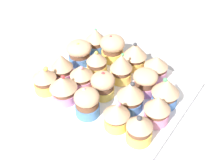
% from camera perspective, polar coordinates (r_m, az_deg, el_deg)
% --- Properties ---
extents(ground_plane, '(1.80, 1.80, 0.03)m').
position_cam_1_polar(ground_plane, '(0.77, 0.00, -3.15)').
color(ground_plane, '#9E9EA3').
extents(baking_tray, '(0.30, 0.37, 0.01)m').
position_cam_1_polar(baking_tray, '(0.76, 0.00, -2.02)').
color(baking_tray, silver).
rests_on(baking_tray, ground_plane).
extents(cupcake_0, '(0.06, 0.06, 0.08)m').
position_cam_1_polar(cupcake_0, '(0.63, 5.20, -8.98)').
color(cupcake_0, '#EFC651').
rests_on(cupcake_0, baking_tray).
extents(cupcake_1, '(0.06, 0.06, 0.07)m').
position_cam_1_polar(cupcake_1, '(0.66, 8.52, -5.41)').
color(cupcake_1, pink).
rests_on(cupcake_1, baking_tray).
extents(cupcake_2, '(0.06, 0.06, 0.08)m').
position_cam_1_polar(cupcake_2, '(0.70, 10.07, -2.12)').
color(cupcake_2, '#477AC6').
rests_on(cupcake_2, baking_tray).
extents(cupcake_3, '(0.06, 0.06, 0.07)m').
position_cam_1_polar(cupcake_3, '(0.65, 0.85, -6.68)').
color(cupcake_3, '#EFC651').
rests_on(cupcake_3, baking_tray).
extents(cupcake_4, '(0.06, 0.06, 0.08)m').
position_cam_1_polar(cupcake_4, '(0.68, 3.51, -2.91)').
color(cupcake_4, '#477AC6').
rests_on(cupcake_4, baking_tray).
extents(cupcake_5, '(0.06, 0.06, 0.06)m').
position_cam_1_polar(cupcake_5, '(0.73, 6.28, -0.25)').
color(cupcake_5, pink).
rests_on(cupcake_5, baking_tray).
extents(cupcake_6, '(0.06, 0.06, 0.07)m').
position_cam_1_polar(cupcake_6, '(0.77, 8.27, 2.40)').
color(cupcake_6, pink).
rests_on(cupcake_6, baking_tray).
extents(cupcake_7, '(0.06, 0.06, 0.07)m').
position_cam_1_polar(cupcake_7, '(0.68, -5.05, -4.07)').
color(cupcake_7, '#477AC6').
rests_on(cupcake_7, baking_tray).
extents(cupcake_8, '(0.06, 0.06, 0.07)m').
position_cam_1_polar(cupcake_8, '(0.72, -1.72, -0.87)').
color(cupcake_8, '#EFC651').
rests_on(cupcake_8, baking_tray).
extents(cupcake_9, '(0.06, 0.06, 0.08)m').
position_cam_1_polar(cupcake_9, '(0.75, 1.70, 2.40)').
color(cupcake_9, '#EFC651').
rests_on(cupcake_9, baking_tray).
extents(cupcake_10, '(0.06, 0.06, 0.08)m').
position_cam_1_polar(cupcake_10, '(0.80, 4.64, 4.65)').
color(cupcake_10, '#EFC651').
rests_on(cupcake_10, baking_tray).
extents(cupcake_11, '(0.07, 0.07, 0.07)m').
position_cam_1_polar(cupcake_11, '(0.71, -9.16, -1.50)').
color(cupcake_11, pink).
rests_on(cupcake_11, baking_tray).
extents(cupcake_12, '(0.06, 0.06, 0.07)m').
position_cam_1_polar(cupcake_12, '(0.74, -5.77, 0.73)').
color(cupcake_12, pink).
rests_on(cupcake_12, baking_tray).
extents(cupcake_13, '(0.05, 0.05, 0.07)m').
position_cam_1_polar(cupcake_13, '(0.78, -2.91, 3.35)').
color(cupcake_13, '#EFC651').
rests_on(cupcake_13, baking_tray).
extents(cupcake_14, '(0.07, 0.07, 0.08)m').
position_cam_1_polar(cupcake_14, '(0.83, 0.07, 6.14)').
color(cupcake_14, '#EFC651').
rests_on(cupcake_14, baking_tray).
extents(cupcake_15, '(0.06, 0.06, 0.07)m').
position_cam_1_polar(cupcake_15, '(0.75, -12.62, 0.13)').
color(cupcake_15, '#EFC651').
rests_on(cupcake_15, baking_tray).
extents(cupcake_16, '(0.06, 0.06, 0.08)m').
position_cam_1_polar(cupcake_16, '(0.77, -9.44, 2.51)').
color(cupcake_16, pink).
rests_on(cupcake_16, baking_tray).
extents(cupcake_17, '(0.07, 0.07, 0.07)m').
position_cam_1_polar(cupcake_17, '(0.82, -6.20, 5.28)').
color(cupcake_17, '#477AC6').
rests_on(cupcake_17, baking_tray).
extents(cupcake_18, '(0.06, 0.06, 0.08)m').
position_cam_1_polar(cupcake_18, '(0.86, -3.09, 7.45)').
color(cupcake_18, '#477AC6').
rests_on(cupcake_18, baking_tray).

